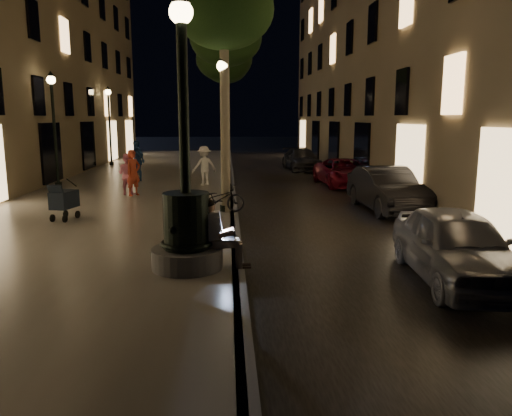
{
  "coord_description": "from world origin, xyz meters",
  "views": [
    {
      "loc": [
        -0.19,
        -7.55,
        3.13
      ],
      "look_at": [
        0.42,
        3.0,
        1.2
      ],
      "focal_mm": 35.0,
      "sensor_mm": 36.0,
      "label": 1
    }
  ],
  "objects": [
    {
      "name": "curb_strip",
      "position": [
        0.0,
        15.0,
        0.1
      ],
      "size": [
        0.25,
        45.0,
        0.2
      ],
      "primitive_type": "cube",
      "color": "#59595B",
      "rests_on": "ground"
    },
    {
      "name": "fountain_lamppost",
      "position": [
        -1.0,
        2.0,
        1.21
      ],
      "size": [
        1.4,
        1.4,
        5.21
      ],
      "color": "#59595B",
      "rests_on": "promenade"
    },
    {
      "name": "promenade",
      "position": [
        -4.0,
        15.0,
        0.1
      ],
      "size": [
        8.0,
        45.0,
        0.2
      ],
      "primitive_type": "cube",
      "color": "slate",
      "rests_on": "ground"
    },
    {
      "name": "bicycle",
      "position": [
        -0.48,
        7.68,
        0.65
      ],
      "size": [
        1.8,
        1.11,
        0.89
      ],
      "primitive_type": "imported",
      "rotation": [
        0.0,
        0.0,
        1.9
      ],
      "color": "black",
      "rests_on": "promenade"
    },
    {
      "name": "ground",
      "position": [
        0.0,
        15.0,
        0.0
      ],
      "size": [
        120.0,
        120.0,
        0.0
      ],
      "primitive_type": "plane",
      "color": "black",
      "rests_on": "ground"
    },
    {
      "name": "pedestrian_white",
      "position": [
        -1.2,
        14.36,
        1.05
      ],
      "size": [
        1.25,
        0.99,
        1.7
      ],
      "primitive_type": "imported",
      "rotation": [
        0.0,
        0.0,
        3.52
      ],
      "color": "white",
      "rests_on": "promenade"
    },
    {
      "name": "building_right",
      "position": [
        10.0,
        18.0,
        7.5
      ],
      "size": [
        8.0,
        36.0,
        15.0
      ],
      "primitive_type": "cube",
      "color": "#736447",
      "rests_on": "ground"
    },
    {
      "name": "tree_far",
      "position": [
        -0.22,
        26.0,
        6.43
      ],
      "size": [
        3.0,
        3.0,
        7.5
      ],
      "color": "#6B604C",
      "rests_on": "promenade"
    },
    {
      "name": "lamp_curb_d",
      "position": [
        -0.3,
        32.0,
        3.24
      ],
      "size": [
        0.36,
        0.36,
        4.81
      ],
      "color": "black",
      "rests_on": "promenade"
    },
    {
      "name": "car_rear",
      "position": [
        4.27,
        22.2,
        0.64
      ],
      "size": [
        2.1,
        4.52,
        1.28
      ],
      "primitive_type": "imported",
      "rotation": [
        0.0,
        0.0,
        0.07
      ],
      "color": "#303036",
      "rests_on": "ground"
    },
    {
      "name": "lamp_curb_c",
      "position": [
        -0.3,
        24.0,
        3.24
      ],
      "size": [
        0.36,
        0.36,
        4.81
      ],
      "color": "black",
      "rests_on": "promenade"
    },
    {
      "name": "car_front",
      "position": [
        4.19,
        1.5,
        0.7
      ],
      "size": [
        1.97,
        4.24,
        1.41
      ],
      "primitive_type": "imported",
      "rotation": [
        0.0,
        0.0,
        -0.08
      ],
      "color": "#A1A2A8",
      "rests_on": "ground"
    },
    {
      "name": "tree_second",
      "position": [
        -0.2,
        14.0,
        6.33
      ],
      "size": [
        3.0,
        3.0,
        7.4
      ],
      "color": "#6B604C",
      "rests_on": "promenade"
    },
    {
      "name": "lamp_left_b",
      "position": [
        -7.4,
        14.0,
        3.24
      ],
      "size": [
        0.36,
        0.36,
        4.81
      ],
      "color": "black",
      "rests_on": "promenade"
    },
    {
      "name": "lamp_curb_b",
      "position": [
        -0.3,
        16.0,
        3.24
      ],
      "size": [
        0.36,
        0.36,
        4.81
      ],
      "color": "black",
      "rests_on": "promenade"
    },
    {
      "name": "cobble_lane",
      "position": [
        3.0,
        15.0,
        0.01
      ],
      "size": [
        6.0,
        45.0,
        0.02
      ],
      "primitive_type": "cube",
      "color": "black",
      "rests_on": "ground"
    },
    {
      "name": "lamp_left_c",
      "position": [
        -7.4,
        24.0,
        3.24
      ],
      "size": [
        0.36,
        0.36,
        4.81
      ],
      "color": "black",
      "rests_on": "promenade"
    },
    {
      "name": "tree_third",
      "position": [
        -0.3,
        20.0,
        6.14
      ],
      "size": [
        3.0,
        3.0,
        7.2
      ],
      "color": "#6B604C",
      "rests_on": "promenade"
    },
    {
      "name": "pedestrian_red",
      "position": [
        -3.74,
        11.44,
        1.07
      ],
      "size": [
        0.72,
        0.75,
        1.73
      ],
      "primitive_type": "imported",
      "rotation": [
        0.0,
        0.0,
        0.87
      ],
      "color": "#C13F26",
      "rests_on": "promenade"
    },
    {
      "name": "tree_near",
      "position": [
        -0.25,
        8.0,
        6.24
      ],
      "size": [
        3.0,
        3.0,
        7.3
      ],
      "color": "#6B604C",
      "rests_on": "promenade"
    },
    {
      "name": "pedestrian_pink",
      "position": [
        -4.01,
        11.68,
        0.99
      ],
      "size": [
        0.93,
        0.83,
        1.58
      ],
      "primitive_type": "imported",
      "rotation": [
        0.0,
        0.0,
        2.79
      ],
      "color": "pink",
      "rests_on": "promenade"
    },
    {
      "name": "pedestrian_blue",
      "position": [
        -4.39,
        15.95,
        1.14
      ],
      "size": [
        1.08,
        1.13,
        1.88
      ],
      "primitive_type": "imported",
      "rotation": [
        0.0,
        0.0,
        5.45
      ],
      "color": "navy",
      "rests_on": "promenade"
    },
    {
      "name": "seated_man_laptop",
      "position": [
        -0.39,
        2.0,
        0.92
      ],
      "size": [
        1.0,
        0.34,
        1.37
      ],
      "color": "tan",
      "rests_on": "promenade"
    },
    {
      "name": "car_second",
      "position": [
        5.2,
        8.76,
        0.75
      ],
      "size": [
        1.77,
        4.59,
        1.49
      ],
      "primitive_type": "imported",
      "rotation": [
        0.0,
        0.0,
        0.04
      ],
      "color": "black",
      "rests_on": "ground"
    },
    {
      "name": "car_third",
      "position": [
        5.2,
        15.08,
        0.63
      ],
      "size": [
        2.32,
        4.61,
        1.25
      ],
      "primitive_type": "imported",
      "rotation": [
        0.0,
        0.0,
        0.06
      ],
      "color": "maroon",
      "rests_on": "ground"
    },
    {
      "name": "stroller",
      "position": [
        -4.9,
        6.87,
        0.79
      ],
      "size": [
        0.68,
        1.18,
        1.19
      ],
      "rotation": [
        0.0,
        0.0,
        -0.26
      ],
      "color": "black",
      "rests_on": "promenade"
    },
    {
      "name": "lamp_curb_a",
      "position": [
        -0.3,
        8.0,
        3.24
      ],
      "size": [
        0.36,
        0.36,
        4.81
      ],
      "color": "black",
      "rests_on": "promenade"
    }
  ]
}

